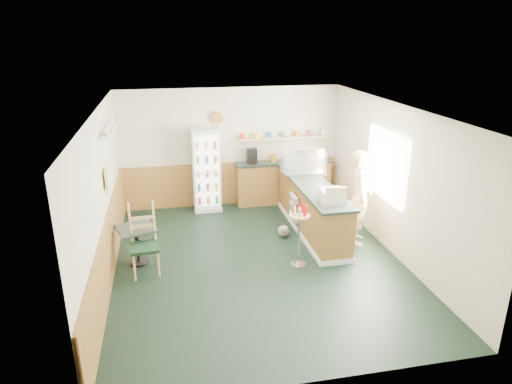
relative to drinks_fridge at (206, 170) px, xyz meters
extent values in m
plane|color=black|center=(0.60, -2.74, -0.93)|extent=(6.00, 6.00, 0.00)
cube|color=beige|center=(0.60, 0.27, 0.42)|extent=(5.00, 0.02, 2.70)
cube|color=beige|center=(-1.91, -2.74, 0.42)|extent=(0.02, 6.00, 2.70)
cube|color=beige|center=(3.11, -2.74, 0.42)|extent=(0.02, 6.00, 2.70)
cube|color=white|center=(0.60, -2.74, 1.78)|extent=(5.00, 6.00, 0.02)
cube|color=olive|center=(0.60, 0.23, -0.43)|extent=(4.98, 0.05, 1.00)
cube|color=olive|center=(-1.87, -2.74, -0.43)|extent=(0.05, 5.98, 1.00)
cube|color=white|center=(3.06, -2.44, 0.62)|extent=(0.06, 1.45, 1.25)
cube|color=#DBBE52|center=(-1.85, -2.24, 0.62)|extent=(0.03, 0.32, 0.38)
cube|color=white|center=(-1.80, -1.74, 1.32)|extent=(0.18, 1.20, 0.03)
cylinder|color=#9A6526|center=(0.30, 0.20, 1.12)|extent=(0.26, 0.04, 0.26)
cube|color=olive|center=(1.95, -1.67, -0.45)|extent=(0.60, 2.95, 0.95)
cube|color=white|center=(1.95, -1.67, -0.88)|extent=(0.64, 2.97, 0.10)
cube|color=#25332B|center=(1.95, -1.67, 0.06)|extent=(0.68, 3.01, 0.05)
cube|color=olive|center=(1.80, 0.06, -0.45)|extent=(2.20, 0.38, 0.95)
cube|color=#25332B|center=(1.80, 0.06, 0.06)|extent=(2.24, 0.42, 0.05)
cube|color=tan|center=(1.80, 0.14, 0.62)|extent=(2.10, 0.22, 0.04)
cube|color=black|center=(1.05, 0.06, 0.25)|extent=(0.22, 0.18, 0.34)
cylinder|color=#B2664C|center=(0.85, 0.14, 0.70)|extent=(0.10, 0.10, 0.12)
cylinder|color=#B2664C|center=(1.17, 0.14, 0.70)|extent=(0.10, 0.10, 0.12)
cylinder|color=#B2664C|center=(1.48, 0.14, 0.70)|extent=(0.10, 0.10, 0.12)
cylinder|color=#B2664C|center=(1.80, 0.14, 0.70)|extent=(0.10, 0.10, 0.12)
cylinder|color=#B2664C|center=(2.12, 0.14, 0.70)|extent=(0.10, 0.10, 0.12)
cylinder|color=#B2664C|center=(2.43, 0.14, 0.70)|extent=(0.10, 0.10, 0.12)
cylinder|color=#B2664C|center=(2.75, 0.14, 0.70)|extent=(0.10, 0.10, 0.12)
cube|color=silver|center=(0.00, 0.04, 0.00)|extent=(0.61, 0.43, 1.86)
cube|color=white|center=(0.00, -0.19, 0.01)|extent=(0.51, 0.02, 1.64)
cube|color=silver|center=(0.00, -0.26, 0.01)|extent=(0.55, 0.02, 1.70)
cube|color=silver|center=(1.95, -0.97, 0.11)|extent=(0.89, 0.46, 0.06)
cube|color=silver|center=(1.95, -0.97, 0.37)|extent=(0.87, 0.44, 0.44)
cube|color=beige|center=(1.95, -2.69, 0.20)|extent=(0.44, 0.46, 0.23)
imported|color=tan|center=(2.65, -2.33, -0.02)|extent=(0.62, 0.72, 1.82)
cylinder|color=silver|center=(1.28, -2.99, -0.92)|extent=(0.28, 0.28, 0.02)
cylinder|color=silver|center=(1.28, -2.99, -0.46)|extent=(0.04, 0.04, 0.92)
cylinder|color=tan|center=(1.28, -2.99, 0.01)|extent=(0.35, 0.35, 0.02)
cylinder|color=red|center=(1.38, -3.00, 0.10)|extent=(0.05, 0.05, 0.16)
cylinder|color=red|center=(1.35, -2.91, 0.10)|extent=(0.05, 0.05, 0.16)
cylinder|color=red|center=(1.27, -2.88, 0.10)|extent=(0.05, 0.05, 0.16)
cylinder|color=red|center=(1.19, -2.93, 0.10)|extent=(0.05, 0.05, 0.16)
cylinder|color=red|center=(1.18, -3.02, 0.10)|extent=(0.05, 0.05, 0.16)
cylinder|color=red|center=(1.24, -3.09, 0.10)|extent=(0.05, 0.05, 0.16)
cylinder|color=red|center=(1.33, -3.08, 0.10)|extent=(0.05, 0.05, 0.16)
cube|color=black|center=(1.61, -1.60, -0.68)|extent=(0.05, 0.47, 0.03)
cube|color=beige|center=(1.59, -1.60, -0.61)|extent=(0.09, 0.43, 0.16)
cube|color=black|center=(1.61, -1.60, -0.49)|extent=(0.05, 0.47, 0.03)
cube|color=beige|center=(1.59, -1.60, -0.42)|extent=(0.09, 0.43, 0.16)
cube|color=black|center=(1.61, -1.60, -0.29)|extent=(0.05, 0.47, 0.03)
cube|color=beige|center=(1.59, -1.60, -0.22)|extent=(0.09, 0.43, 0.16)
cylinder|color=black|center=(-1.45, -2.37, -0.91)|extent=(0.35, 0.35, 0.04)
cylinder|color=black|center=(-1.45, -2.37, -0.59)|extent=(0.07, 0.07, 0.62)
cube|color=#25332B|center=(-1.45, -2.37, -0.26)|extent=(0.78, 0.78, 0.04)
cube|color=black|center=(-1.31, -2.77, -0.44)|extent=(0.49, 0.49, 0.05)
cylinder|color=tan|center=(-1.50, -2.96, -0.69)|extent=(0.04, 0.04, 0.48)
cylinder|color=tan|center=(-1.11, -2.96, -0.69)|extent=(0.04, 0.04, 0.48)
cylinder|color=tan|center=(-1.50, -2.57, -0.69)|extent=(0.04, 0.04, 0.48)
cylinder|color=tan|center=(-1.11, -2.57, -0.69)|extent=(0.04, 0.04, 0.48)
cube|color=tan|center=(-1.31, -2.56, -0.07)|extent=(0.41, 0.08, 0.73)
sphere|color=gray|center=(1.32, -1.80, -0.82)|extent=(0.22, 0.22, 0.22)
sphere|color=gray|center=(1.32, -1.91, -0.72)|extent=(0.13, 0.13, 0.13)
camera|label=1|loc=(-0.85, -9.79, 2.95)|focal=32.00mm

